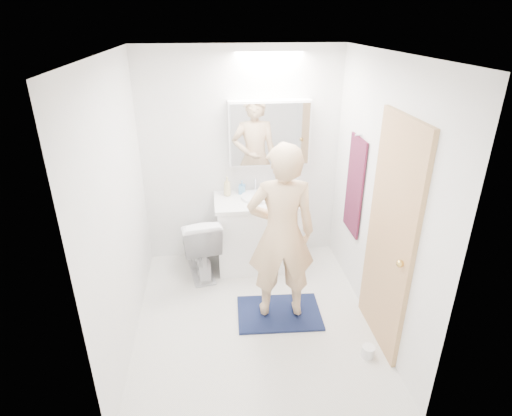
{
  "coord_description": "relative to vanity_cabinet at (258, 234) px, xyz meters",
  "views": [
    {
      "loc": [
        -0.34,
        -3.16,
        2.64
      ],
      "look_at": [
        0.05,
        0.25,
        1.05
      ],
      "focal_mm": 29.12,
      "sensor_mm": 36.0,
      "label": 1
    }
  ],
  "objects": [
    {
      "name": "floor",
      "position": [
        -0.15,
        -0.96,
        -0.39
      ],
      "size": [
        2.5,
        2.5,
        0.0
      ],
      "primitive_type": "plane",
      "color": "silver",
      "rests_on": "ground"
    },
    {
      "name": "ceiling",
      "position": [
        -0.15,
        -0.96,
        2.01
      ],
      "size": [
        2.5,
        2.5,
        0.0
      ],
      "primitive_type": "plane",
      "rotation": [
        3.14,
        0.0,
        0.0
      ],
      "color": "white",
      "rests_on": "floor"
    },
    {
      "name": "wall_back",
      "position": [
        -0.15,
        0.29,
        0.81
      ],
      "size": [
        2.5,
        0.0,
        2.5
      ],
      "primitive_type": "plane",
      "rotation": [
        1.57,
        0.0,
        0.0
      ],
      "color": "white",
      "rests_on": "floor"
    },
    {
      "name": "wall_front",
      "position": [
        -0.15,
        -2.21,
        0.81
      ],
      "size": [
        2.5,
        0.0,
        2.5
      ],
      "primitive_type": "plane",
      "rotation": [
        -1.57,
        0.0,
        0.0
      ],
      "color": "white",
      "rests_on": "floor"
    },
    {
      "name": "wall_left",
      "position": [
        -1.25,
        -0.96,
        0.81
      ],
      "size": [
        0.0,
        2.5,
        2.5
      ],
      "primitive_type": "plane",
      "rotation": [
        1.57,
        0.0,
        1.57
      ],
      "color": "white",
      "rests_on": "floor"
    },
    {
      "name": "wall_right",
      "position": [
        0.95,
        -0.96,
        0.81
      ],
      "size": [
        0.0,
        2.5,
        2.5
      ],
      "primitive_type": "plane",
      "rotation": [
        1.57,
        0.0,
        -1.57
      ],
      "color": "white",
      "rests_on": "floor"
    },
    {
      "name": "vanity_cabinet",
      "position": [
        0.0,
        0.0,
        0.0
      ],
      "size": [
        0.9,
        0.55,
        0.78
      ],
      "primitive_type": "cube",
      "color": "white",
      "rests_on": "floor"
    },
    {
      "name": "countertop",
      "position": [
        -0.0,
        -0.0,
        0.41
      ],
      "size": [
        0.95,
        0.58,
        0.04
      ],
      "primitive_type": "cube",
      "color": "white",
      "rests_on": "vanity_cabinet"
    },
    {
      "name": "sink_basin",
      "position": [
        -0.0,
        0.03,
        0.45
      ],
      "size": [
        0.36,
        0.36,
        0.03
      ],
      "primitive_type": "cylinder",
      "color": "white",
      "rests_on": "countertop"
    },
    {
      "name": "faucet",
      "position": [
        -0.0,
        0.22,
        0.51
      ],
      "size": [
        0.02,
        0.02,
        0.16
      ],
      "primitive_type": "cylinder",
      "color": "silver",
      "rests_on": "countertop"
    },
    {
      "name": "medicine_cabinet",
      "position": [
        0.15,
        0.21,
        1.11
      ],
      "size": [
        0.88,
        0.14,
        0.7
      ],
      "primitive_type": "cube",
      "color": "white",
      "rests_on": "wall_back"
    },
    {
      "name": "mirror_panel",
      "position": [
        0.15,
        0.13,
        1.11
      ],
      "size": [
        0.84,
        0.01,
        0.66
      ],
      "primitive_type": "cube",
      "color": "silver",
      "rests_on": "medicine_cabinet"
    },
    {
      "name": "toilet",
      "position": [
        -0.66,
        -0.11,
        -0.02
      ],
      "size": [
        0.53,
        0.78,
        0.73
      ],
      "primitive_type": "imported",
      "rotation": [
        0.0,
        0.0,
        3.32
      ],
      "color": "white",
      "rests_on": "floor"
    },
    {
      "name": "bath_rug",
      "position": [
        0.1,
        -0.94,
        -0.38
      ],
      "size": [
        0.82,
        0.59,
        0.02
      ],
      "primitive_type": "cube",
      "rotation": [
        0.0,
        0.0,
        -0.05
      ],
      "color": "#161F44",
      "rests_on": "floor"
    },
    {
      "name": "person",
      "position": [
        0.1,
        -0.94,
        0.5
      ],
      "size": [
        0.63,
        0.43,
        1.68
      ],
      "primitive_type": "imported",
      "rotation": [
        0.0,
        0.0,
        3.1
      ],
      "color": "#DAB182",
      "rests_on": "bath_rug"
    },
    {
      "name": "door",
      "position": [
        0.93,
        -1.31,
        0.61
      ],
      "size": [
        0.04,
        0.8,
        2.0
      ],
      "primitive_type": "cube",
      "color": "tan",
      "rests_on": "wall_right"
    },
    {
      "name": "door_knob",
      "position": [
        0.89,
        -1.61,
        0.56
      ],
      "size": [
        0.06,
        0.06,
        0.06
      ],
      "primitive_type": "sphere",
      "color": "gold",
      "rests_on": "door"
    },
    {
      "name": "towel",
      "position": [
        0.93,
        -0.41,
        0.71
      ],
      "size": [
        0.02,
        0.42,
        1.0
      ],
      "primitive_type": "cube",
      "color": "#111437",
      "rests_on": "wall_right"
    },
    {
      "name": "towel_hook",
      "position": [
        0.91,
        -0.41,
        1.23
      ],
      "size": [
        0.07,
        0.02,
        0.02
      ],
      "primitive_type": "cylinder",
      "rotation": [
        0.0,
        1.57,
        0.0
      ],
      "color": "silver",
      "rests_on": "wall_right"
    },
    {
      "name": "soap_bottle_a",
      "position": [
        -0.32,
        0.15,
        0.54
      ],
      "size": [
        0.09,
        0.09,
        0.22
      ],
      "primitive_type": "imported",
      "rotation": [
        0.0,
        0.0,
        0.12
      ],
      "color": "#D2C288",
      "rests_on": "countertop"
    },
    {
      "name": "soap_bottle_b",
      "position": [
        -0.16,
        0.18,
        0.51
      ],
      "size": [
        0.08,
        0.09,
        0.16
      ],
      "primitive_type": "imported",
      "rotation": [
        0.0,
        0.0,
        -0.22
      ],
      "color": "#5E9AC9",
      "rests_on": "countertop"
    },
    {
      "name": "toothbrush_cup",
      "position": [
        0.24,
        0.16,
        0.47
      ],
      "size": [
        0.1,
        0.1,
        0.09
      ],
      "primitive_type": "imported",
      "rotation": [
        0.0,
        0.0,
        -0.06
      ],
      "color": "#4668D4",
      "rests_on": "countertop"
    },
    {
      "name": "toilet_paper_roll",
      "position": [
        0.76,
        -1.57,
        -0.34
      ],
      "size": [
        0.11,
        0.11,
        0.1
      ],
      "primitive_type": "cylinder",
      "color": "white",
      "rests_on": "floor"
    }
  ]
}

